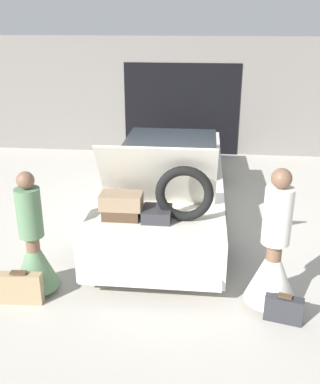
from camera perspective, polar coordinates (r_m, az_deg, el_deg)
ground_plane at (r=7.98m, az=1.09°, el=-2.41°), size 40.00×40.00×0.00m
garage_wall_back at (r=11.16m, az=2.80°, el=11.96°), size 12.00×0.14×2.80m
car at (r=7.76m, az=1.12°, el=1.44°), size 1.85×5.49×1.76m
person_left at (r=5.72m, az=-15.76°, el=-7.18°), size 0.56×0.56×1.58m
person_right at (r=5.38m, az=14.17°, el=-8.31°), size 0.61×0.61×1.72m
suitcase_beside_left_person at (r=5.73m, az=-17.31°, el=-11.55°), size 0.54×0.16×0.42m
suitcase_beside_right_person at (r=5.39m, az=15.42°, el=-14.13°), size 0.44×0.23×0.34m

